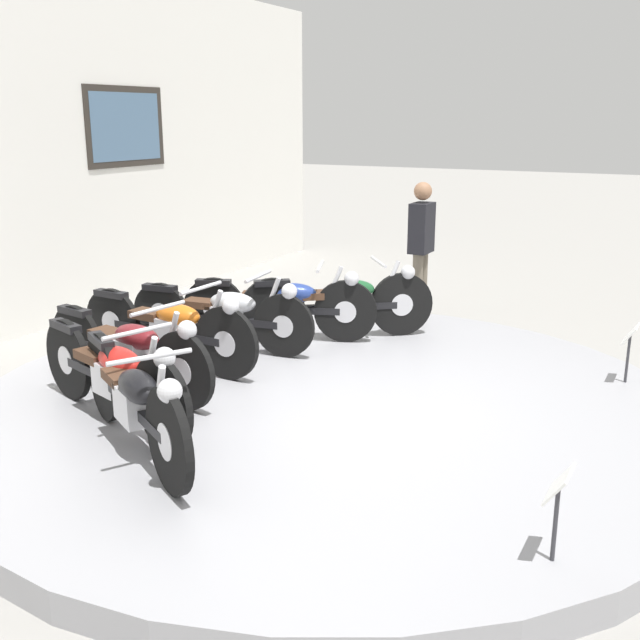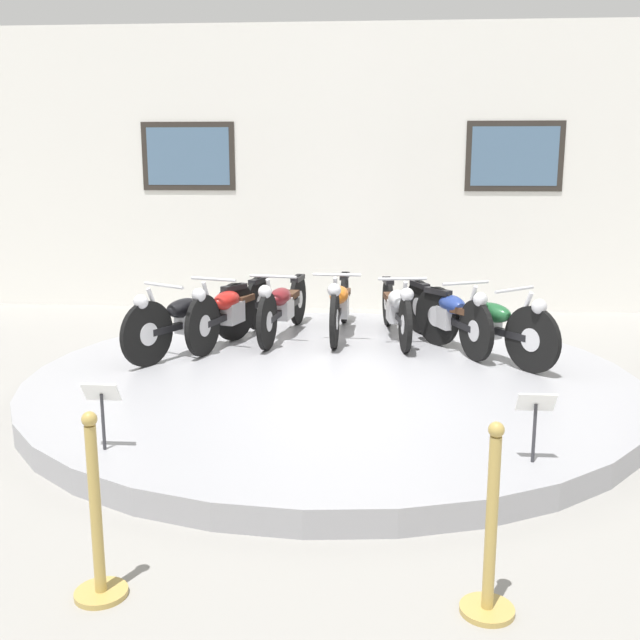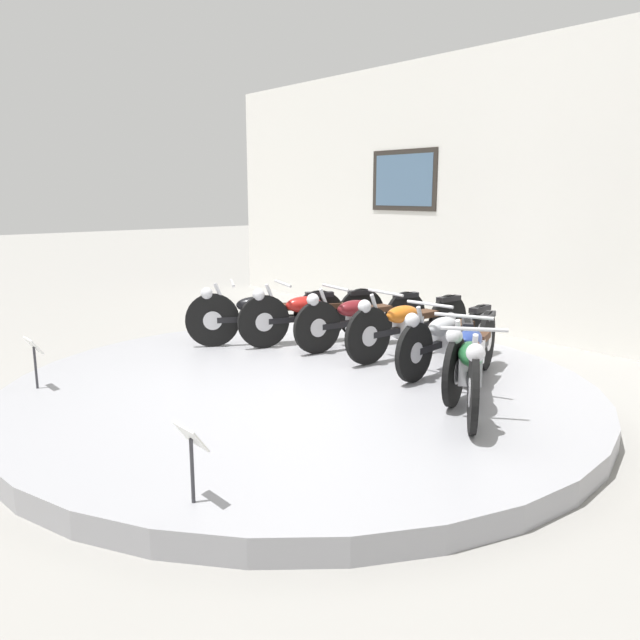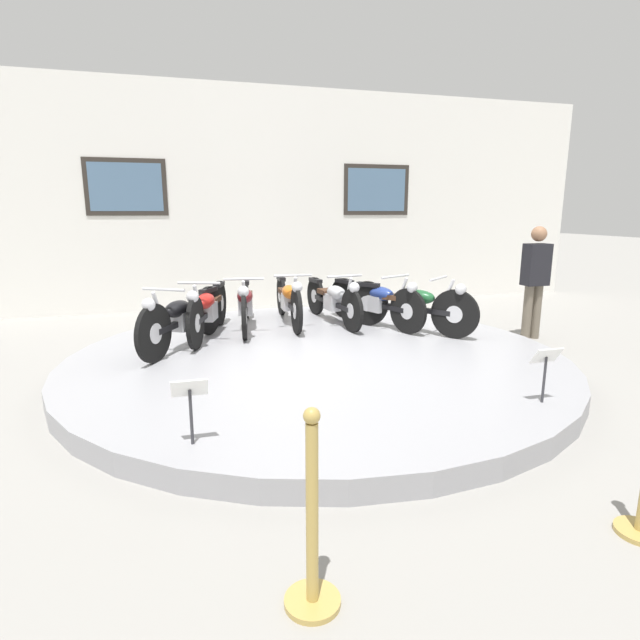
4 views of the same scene
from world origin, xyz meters
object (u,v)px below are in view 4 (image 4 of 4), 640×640
at_px(info_placard_front_left, 190,397).
at_px(motorcycle_maroon, 245,303).
at_px(visitor_standing, 535,276).
at_px(motorcycle_blue, 376,300).
at_px(info_placard_front_centre, 546,363).
at_px(motorcycle_green, 412,304).
at_px(stanchion_post_left_of_entry, 312,542).
at_px(motorcycle_red, 208,308).
at_px(motorcycle_black, 182,317).
at_px(motorcycle_silver, 333,299).
at_px(motorcycle_orange, 289,299).

bearing_deg(info_placard_front_left, motorcycle_maroon, 76.58).
bearing_deg(visitor_standing, motorcycle_maroon, 166.88).
relative_size(motorcycle_blue, info_placard_front_centre, 3.63).
height_order(motorcycle_maroon, motorcycle_green, motorcycle_green).
bearing_deg(stanchion_post_left_of_entry, motorcycle_maroon, 86.19).
bearing_deg(motorcycle_red, visitor_standing, -7.59).
relative_size(motorcycle_green, stanchion_post_left_of_entry, 1.57).
bearing_deg(motorcycle_blue, info_placard_front_centre, -84.66).
relative_size(motorcycle_black, stanchion_post_left_of_entry, 1.73).
height_order(motorcycle_silver, info_placard_front_centre, motorcycle_silver).
distance_m(visitor_standing, stanchion_post_left_of_entry, 6.13).
height_order(info_placard_front_centre, visitor_standing, visitor_standing).
xyz_separation_m(motorcycle_red, stanchion_post_left_of_entry, (0.21, -4.77, -0.25)).
xyz_separation_m(motorcycle_red, motorcycle_maroon, (0.55, 0.34, -0.01)).
bearing_deg(motorcycle_silver, motorcycle_orange, 169.54).
bearing_deg(motorcycle_blue, info_placard_front_left, -130.14).
relative_size(motorcycle_black, motorcycle_maroon, 0.90).
bearing_deg(motorcycle_orange, motorcycle_red, -159.23).
distance_m(info_placard_front_left, info_placard_front_centre, 3.05).
relative_size(motorcycle_black, info_placard_front_left, 3.47).
relative_size(info_placard_front_left, info_placard_front_centre, 1.00).
relative_size(motorcycle_black, info_placard_front_centre, 3.47).
relative_size(motorcycle_maroon, motorcycle_blue, 1.06).
xyz_separation_m(motorcycle_maroon, info_placard_front_left, (-0.86, -3.60, -0.02)).
xyz_separation_m(motorcycle_maroon, motorcycle_silver, (1.33, -0.00, -0.01)).
distance_m(motorcycle_silver, motorcycle_green, 1.22).
distance_m(motorcycle_green, visitor_standing, 1.94).
bearing_deg(visitor_standing, motorcycle_green, 176.12).
distance_m(motorcycle_orange, stanchion_post_left_of_entry, 5.33).
distance_m(motorcycle_green, stanchion_post_left_of_entry, 4.99).
bearing_deg(motorcycle_maroon, visitor_standing, -13.12).
xyz_separation_m(motorcycle_orange, stanchion_post_left_of_entry, (-1.01, -5.23, -0.24)).
bearing_deg(info_placard_front_centre, info_placard_front_left, 180.00).
relative_size(motorcycle_silver, info_placard_front_centre, 3.82).
relative_size(motorcycle_orange, info_placard_front_centre, 3.91).
bearing_deg(motorcycle_blue, motorcycle_black, -169.83).
height_order(motorcycle_silver, motorcycle_green, motorcycle_green).
distance_m(motorcycle_maroon, motorcycle_blue, 1.92).
height_order(motorcycle_orange, motorcycle_silver, motorcycle_orange).
distance_m(motorcycle_orange, visitor_standing, 3.65).
xyz_separation_m(motorcycle_black, motorcycle_maroon, (0.89, 0.84, -0.01)).
relative_size(visitor_standing, stanchion_post_left_of_entry, 1.62).
distance_m(motorcycle_red, motorcycle_orange, 1.30).
bearing_deg(motorcycle_maroon, motorcycle_orange, 10.37).
bearing_deg(motorcycle_black, visitor_standing, -1.44).
distance_m(motorcycle_red, motorcycle_silver, 1.91).
distance_m(motorcycle_silver, info_placard_front_left, 4.21).
bearing_deg(info_placard_front_left, info_placard_front_centre, 0.00).
distance_m(motorcycle_black, info_placard_front_left, 2.76).
height_order(motorcycle_black, visitor_standing, visitor_standing).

